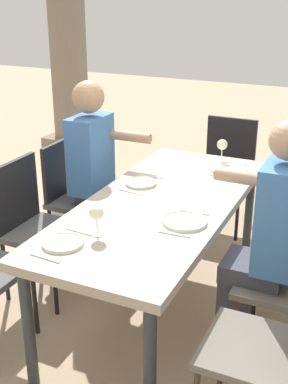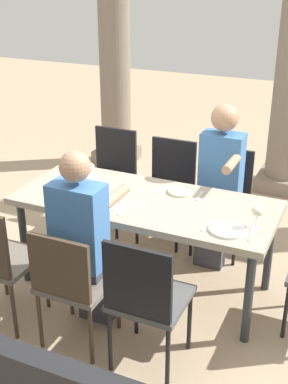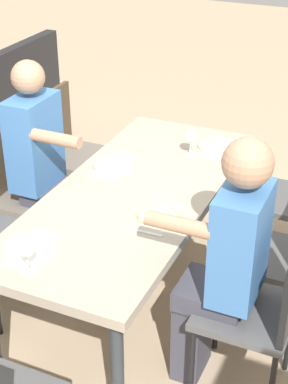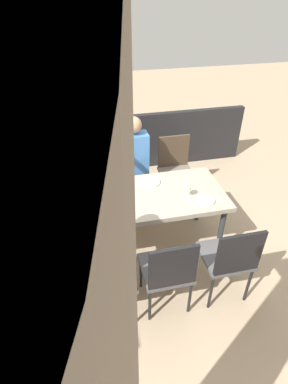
% 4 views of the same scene
% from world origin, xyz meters
% --- Properties ---
extents(ground_plane, '(16.00, 16.00, 0.00)m').
position_xyz_m(ground_plane, '(0.00, 0.00, 0.00)').
color(ground_plane, tan).
extents(dining_table, '(1.93, 0.82, 0.74)m').
position_xyz_m(dining_table, '(0.00, 0.00, 0.68)').
color(dining_table, tan).
rests_on(dining_table, ground).
extents(chair_west_north, '(0.44, 0.44, 0.92)m').
position_xyz_m(chair_west_north, '(-0.72, 0.83, 0.54)').
color(chair_west_north, '#4F4F50').
rests_on(chair_west_north, ground).
extents(chair_west_south, '(0.44, 0.44, 0.93)m').
position_xyz_m(chair_west_south, '(-0.72, -0.83, 0.54)').
color(chair_west_south, '#6A6158').
rests_on(chair_west_south, ground).
extents(chair_mid_north, '(0.44, 0.44, 0.90)m').
position_xyz_m(chair_mid_north, '(-0.14, 0.83, 0.51)').
color(chair_mid_north, '#4F4F50').
rests_on(chair_mid_north, ground).
extents(chair_mid_south, '(0.44, 0.44, 0.87)m').
position_xyz_m(chair_mid_south, '(-0.14, -0.83, 0.51)').
color(chair_mid_south, '#6A6158').
rests_on(chair_mid_south, ground).
extents(chair_east_north, '(0.44, 0.44, 0.89)m').
position_xyz_m(chair_east_north, '(0.38, 0.83, 0.52)').
color(chair_east_north, '#4F4F50').
rests_on(chair_east_north, ground).
extents(chair_east_south, '(0.44, 0.44, 0.93)m').
position_xyz_m(chair_east_south, '(0.38, -0.83, 0.54)').
color(chair_east_south, '#4F4F50').
rests_on(chair_east_south, ground).
extents(chair_head_east, '(0.44, 0.44, 0.90)m').
position_xyz_m(chair_head_east, '(1.39, 0.00, 0.51)').
color(chair_head_east, '#4F4F50').
rests_on(chair_head_east, ground).
extents(diner_woman_green, '(0.35, 0.50, 1.33)m').
position_xyz_m(diner_woman_green, '(0.38, 0.63, 0.72)').
color(diner_woman_green, '#3F3F4C').
rests_on(diner_woman_green, ground).
extents(diner_man_white, '(0.35, 0.49, 1.33)m').
position_xyz_m(diner_man_white, '(-0.13, -0.65, 0.71)').
color(diner_man_white, '#3F3F4C').
rests_on(diner_man_white, ground).
extents(patio_railing, '(4.33, 0.10, 0.90)m').
position_xyz_m(patio_railing, '(0.00, -1.83, 0.45)').
color(patio_railing, black).
rests_on(patio_railing, ground).
extents(plate_0, '(0.21, 0.21, 0.02)m').
position_xyz_m(plate_0, '(-0.69, 0.22, 0.75)').
color(plate_0, white).
rests_on(plate_0, dining_table).
extents(wine_glass_0, '(0.08, 0.08, 0.16)m').
position_xyz_m(wine_glass_0, '(-0.53, 0.12, 0.86)').
color(wine_glass_0, white).
rests_on(wine_glass_0, dining_table).
extents(fork_0, '(0.03, 0.17, 0.01)m').
position_xyz_m(fork_0, '(-0.84, 0.22, 0.75)').
color(fork_0, silver).
rests_on(fork_0, dining_table).
extents(spoon_0, '(0.03, 0.17, 0.01)m').
position_xyz_m(spoon_0, '(-0.54, 0.22, 0.75)').
color(spoon_0, silver).
rests_on(spoon_0, dining_table).
extents(plate_1, '(0.24, 0.24, 0.02)m').
position_xyz_m(plate_1, '(-0.22, -0.23, 0.75)').
color(plate_1, white).
rests_on(plate_1, dining_table).
extents(fork_1, '(0.02, 0.17, 0.01)m').
position_xyz_m(fork_1, '(-0.37, -0.23, 0.75)').
color(fork_1, silver).
rests_on(fork_1, dining_table).
extents(spoon_1, '(0.02, 0.17, 0.01)m').
position_xyz_m(spoon_1, '(-0.07, -0.23, 0.75)').
color(spoon_1, silver).
rests_on(spoon_1, dining_table).
extents(plate_2, '(0.20, 0.20, 0.02)m').
position_xyz_m(plate_2, '(0.20, 0.22, 0.75)').
color(plate_2, silver).
rests_on(plate_2, dining_table).
extents(fork_2, '(0.04, 0.17, 0.01)m').
position_xyz_m(fork_2, '(0.05, 0.22, 0.75)').
color(fork_2, silver).
rests_on(fork_2, dining_table).
extents(spoon_2, '(0.02, 0.17, 0.01)m').
position_xyz_m(spoon_2, '(0.35, 0.22, 0.75)').
color(spoon_2, silver).
rests_on(spoon_2, dining_table).
extents(plate_3, '(0.26, 0.26, 0.02)m').
position_xyz_m(plate_3, '(0.69, -0.21, 0.75)').
color(plate_3, white).
rests_on(plate_3, dining_table).
extents(wine_glass_3, '(0.08, 0.08, 0.16)m').
position_xyz_m(wine_glass_3, '(0.84, -0.11, 0.86)').
color(wine_glass_3, white).
rests_on(wine_glass_3, dining_table).
extents(fork_3, '(0.02, 0.17, 0.01)m').
position_xyz_m(fork_3, '(0.54, -0.21, 0.75)').
color(fork_3, silver).
rests_on(fork_3, dining_table).
extents(spoon_3, '(0.04, 0.17, 0.01)m').
position_xyz_m(spoon_3, '(0.84, -0.21, 0.75)').
color(spoon_3, silver).
rests_on(spoon_3, dining_table).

